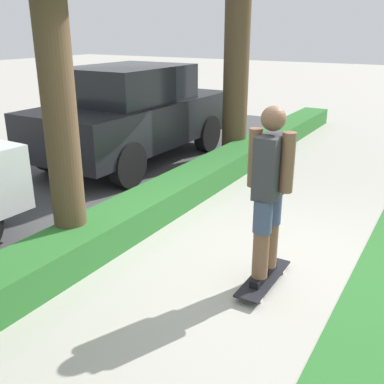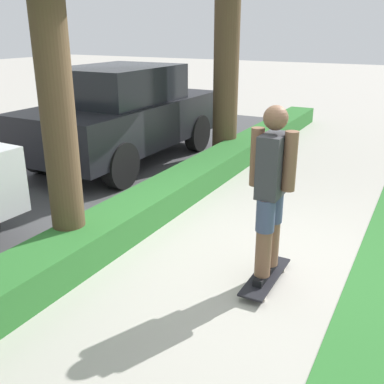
% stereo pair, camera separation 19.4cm
% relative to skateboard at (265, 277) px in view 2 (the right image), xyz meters
% --- Properties ---
extents(ground_plane, '(60.00, 60.00, 0.00)m').
position_rel_skateboard_xyz_m(ground_plane, '(0.23, 0.29, -0.07)').
color(ground_plane, '#ADA89E').
extents(hedge_row, '(16.16, 0.60, 0.37)m').
position_rel_skateboard_xyz_m(hedge_row, '(0.23, 1.89, 0.12)').
color(hedge_row, '#2D702D').
rests_on(hedge_row, ground_plane).
extents(skateboard, '(0.88, 0.24, 0.08)m').
position_rel_skateboard_xyz_m(skateboard, '(0.00, 0.00, 0.00)').
color(skateboard, black).
rests_on(skateboard, ground_plane).
extents(skater_person, '(0.50, 0.43, 1.67)m').
position_rel_skateboard_xyz_m(skater_person, '(0.00, 0.00, 0.90)').
color(skater_person, black).
rests_on(skater_person, skateboard).
extents(parked_car_middle, '(4.17, 1.89, 1.74)m').
position_rel_skateboard_xyz_m(parked_car_middle, '(2.87, 3.77, 0.84)').
color(parked_car_middle, black).
rests_on(parked_car_middle, ground_plane).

